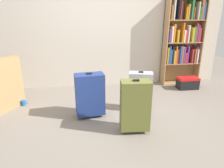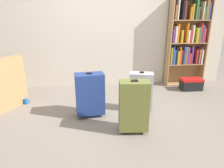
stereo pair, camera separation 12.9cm
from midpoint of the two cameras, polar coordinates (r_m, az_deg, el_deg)
ground_plane at (r=3.18m, az=-0.16°, el=-10.82°), size 9.71×9.71×0.00m
back_wall at (r=4.62m, az=-3.67°, el=15.54°), size 5.55×0.10×2.60m
bookshelf at (r=4.95m, az=18.55°, el=11.89°), size 0.87×0.28×1.93m
mug at (r=4.08m, az=-24.45°, el=-4.84°), size 0.12×0.08×0.10m
storage_box at (r=4.78m, az=19.75°, el=0.34°), size 0.45×0.25×0.26m
suitcase_navy_blue at (r=3.23m, az=-7.37°, el=-2.91°), size 0.47×0.29×0.74m
suitcase_silver at (r=3.45m, az=6.86°, el=-1.80°), size 0.42×0.29×0.69m
suitcase_olive at (r=2.80m, az=5.18°, el=-6.02°), size 0.41×0.26×0.77m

